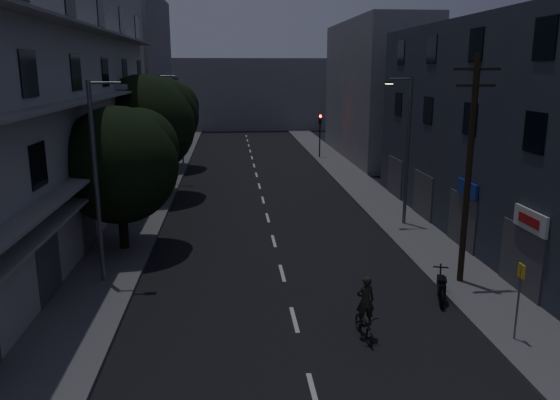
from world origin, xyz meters
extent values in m
plane|color=black|center=(0.00, 25.00, 0.00)|extent=(160.00, 160.00, 0.00)
cube|color=#565659|center=(-7.50, 25.00, 0.07)|extent=(3.00, 90.00, 0.15)
cube|color=#565659|center=(7.50, 25.00, 0.07)|extent=(3.00, 90.00, 0.15)
cube|color=beige|center=(0.00, 2.00, 0.01)|extent=(0.15, 2.00, 0.01)
cube|color=beige|center=(0.00, 6.50, 0.01)|extent=(0.15, 2.00, 0.01)
cube|color=beige|center=(0.00, 11.00, 0.01)|extent=(0.15, 2.00, 0.01)
cube|color=beige|center=(0.00, 15.50, 0.01)|extent=(0.15, 2.00, 0.01)
cube|color=beige|center=(0.00, 20.00, 0.01)|extent=(0.15, 2.00, 0.01)
cube|color=beige|center=(0.00, 24.50, 0.01)|extent=(0.15, 2.00, 0.01)
cube|color=beige|center=(0.00, 29.00, 0.01)|extent=(0.15, 2.00, 0.01)
cube|color=beige|center=(0.00, 33.50, 0.01)|extent=(0.15, 2.00, 0.01)
cube|color=beige|center=(0.00, 38.00, 0.01)|extent=(0.15, 2.00, 0.01)
cube|color=beige|center=(0.00, 42.50, 0.01)|extent=(0.15, 2.00, 0.01)
cube|color=beige|center=(0.00, 47.00, 0.01)|extent=(0.15, 2.00, 0.01)
cube|color=beige|center=(0.00, 51.50, 0.01)|extent=(0.15, 2.00, 0.01)
cube|color=beige|center=(0.00, 56.00, 0.01)|extent=(0.15, 2.00, 0.01)
cube|color=beige|center=(0.00, 60.50, 0.01)|extent=(0.15, 2.00, 0.01)
cube|color=#A9A8A4|center=(-12.00, 18.00, 7.00)|extent=(6.00, 36.00, 14.00)
cube|color=black|center=(-8.98, 9.00, 2.00)|extent=(0.06, 1.60, 1.60)
cube|color=black|center=(-8.98, 15.00, 2.00)|extent=(0.06, 1.60, 1.60)
cube|color=black|center=(-8.98, 21.00, 2.00)|extent=(0.06, 1.60, 1.60)
cube|color=black|center=(-8.98, 27.00, 2.00)|extent=(0.06, 1.60, 1.60)
cube|color=black|center=(-8.98, 33.00, 2.00)|extent=(0.06, 1.60, 1.60)
cube|color=black|center=(-8.98, 9.00, 5.20)|extent=(0.06, 1.60, 1.60)
cube|color=black|center=(-8.98, 15.00, 5.20)|extent=(0.06, 1.60, 1.60)
cube|color=black|center=(-8.98, 21.00, 5.20)|extent=(0.06, 1.60, 1.60)
cube|color=black|center=(-8.98, 27.00, 5.20)|extent=(0.06, 1.60, 1.60)
cube|color=black|center=(-8.98, 33.00, 5.20)|extent=(0.06, 1.60, 1.60)
cube|color=black|center=(-8.98, 9.00, 8.40)|extent=(0.06, 1.60, 1.60)
cube|color=black|center=(-8.98, 15.00, 8.40)|extent=(0.06, 1.60, 1.60)
cube|color=black|center=(-8.98, 21.00, 8.40)|extent=(0.06, 1.60, 1.60)
cube|color=black|center=(-8.98, 27.00, 8.40)|extent=(0.06, 1.60, 1.60)
cube|color=black|center=(-8.98, 33.00, 8.40)|extent=(0.06, 1.60, 1.60)
cube|color=black|center=(-8.98, 21.00, 11.60)|extent=(0.06, 1.60, 1.60)
cube|color=black|center=(-8.98, 27.00, 11.60)|extent=(0.06, 1.60, 1.60)
cube|color=black|center=(-8.98, 33.00, 11.60)|extent=(0.06, 1.60, 1.60)
cube|color=gray|center=(-8.50, 18.00, 4.00)|extent=(1.00, 32.40, 0.12)
cube|color=gray|center=(-8.50, 18.00, 7.20)|extent=(1.00, 32.40, 0.12)
cube|color=gray|center=(-8.50, 18.00, 10.40)|extent=(1.00, 32.40, 0.12)
cube|color=gray|center=(-8.60, 18.00, 3.10)|extent=(0.80, 32.40, 0.12)
cube|color=#424247|center=(-8.97, 9.00, 1.40)|extent=(0.06, 2.40, 2.40)
cube|color=#424247|center=(-8.97, 15.00, 1.40)|extent=(0.06, 2.40, 2.40)
cube|color=#424247|center=(-8.97, 21.00, 1.40)|extent=(0.06, 2.40, 2.40)
cube|color=#424247|center=(-8.97, 27.00, 1.40)|extent=(0.06, 2.40, 2.40)
cube|color=#424247|center=(-8.97, 33.00, 1.40)|extent=(0.06, 2.40, 2.40)
cube|color=#2C303C|center=(12.00, 14.00, 5.50)|extent=(6.00, 28.00, 11.00)
cube|color=black|center=(8.98, 8.00, 6.30)|extent=(0.06, 1.40, 1.50)
cube|color=black|center=(8.98, 13.50, 6.30)|extent=(0.06, 1.40, 1.50)
cube|color=black|center=(8.98, 19.00, 6.30)|extent=(0.06, 1.40, 1.50)
cube|color=black|center=(8.98, 24.50, 6.30)|extent=(0.06, 1.40, 1.50)
cube|color=black|center=(8.98, 8.00, 9.60)|extent=(0.06, 1.40, 1.50)
cube|color=black|center=(8.98, 13.50, 9.60)|extent=(0.06, 1.40, 1.50)
cube|color=black|center=(8.98, 19.00, 9.60)|extent=(0.06, 1.40, 1.50)
cube|color=black|center=(8.98, 24.50, 9.60)|extent=(0.06, 1.40, 1.50)
cube|color=#424247|center=(8.97, 8.00, 1.40)|extent=(0.06, 3.00, 2.60)
cube|color=#424247|center=(8.97, 13.50, 1.40)|extent=(0.06, 3.00, 2.60)
cube|color=#424247|center=(8.97, 19.00, 1.40)|extent=(0.06, 3.00, 2.60)
cube|color=#424247|center=(8.97, 24.50, 1.40)|extent=(0.06, 3.00, 2.60)
cube|color=silver|center=(8.90, 7.50, 3.10)|extent=(0.12, 2.20, 0.80)
cube|color=#B21414|center=(8.82, 7.50, 3.10)|extent=(0.02, 1.40, 0.36)
cube|color=navy|center=(8.90, 13.00, 3.10)|extent=(0.12, 2.00, 0.70)
cube|color=slate|center=(-12.00, 48.00, 8.00)|extent=(6.00, 20.00, 16.00)
cube|color=slate|center=(12.00, 42.00, 6.50)|extent=(6.00, 20.00, 13.00)
cube|color=slate|center=(0.00, 70.00, 5.00)|extent=(24.00, 8.00, 10.00)
cylinder|color=black|center=(-7.30, 14.70, 1.98)|extent=(0.44, 0.44, 3.67)
sphere|color=black|center=(-7.30, 14.70, 4.19)|extent=(5.50, 5.50, 5.50)
sphere|color=black|center=(-6.47, 15.38, 4.87)|extent=(3.85, 3.85, 3.85)
sphere|color=black|center=(-7.98, 14.15, 4.60)|extent=(3.58, 3.58, 3.58)
cylinder|color=black|center=(-7.70, 25.77, 2.34)|extent=(0.44, 0.44, 4.37)
sphere|color=black|center=(-7.70, 25.77, 4.96)|extent=(6.59, 6.59, 6.59)
sphere|color=black|center=(-6.71, 26.60, 5.78)|extent=(4.61, 4.61, 4.61)
sphere|color=black|center=(-8.52, 25.11, 5.45)|extent=(4.28, 4.28, 4.28)
cylinder|color=black|center=(-7.78, 36.83, 2.18)|extent=(0.44, 0.44, 4.06)
sphere|color=black|center=(-7.78, 36.83, 4.61)|extent=(6.06, 6.06, 6.06)
sphere|color=black|center=(-6.87, 37.59, 5.37)|extent=(4.24, 4.24, 4.24)
sphere|color=black|center=(-8.54, 36.23, 5.07)|extent=(3.94, 3.94, 3.94)
cylinder|color=black|center=(6.59, 41.44, 1.75)|extent=(0.12, 0.12, 3.20)
cube|color=black|center=(6.59, 41.44, 3.80)|extent=(0.28, 0.22, 0.90)
sphere|color=#FF0C05|center=(6.59, 41.29, 4.13)|extent=(0.22, 0.22, 0.22)
sphere|color=#3F330C|center=(6.59, 41.29, 3.83)|extent=(0.22, 0.22, 0.22)
sphere|color=black|center=(6.59, 41.29, 3.53)|extent=(0.22, 0.22, 0.22)
cylinder|color=black|center=(-6.45, 39.05, 1.75)|extent=(0.12, 0.12, 3.20)
cube|color=black|center=(-6.45, 39.05, 3.80)|extent=(0.28, 0.22, 0.90)
sphere|color=black|center=(-6.45, 38.90, 4.13)|extent=(0.22, 0.22, 0.22)
sphere|color=#3F330C|center=(-6.45, 38.90, 3.83)|extent=(0.22, 0.22, 0.22)
sphere|color=#0CFF26|center=(-6.45, 38.90, 3.53)|extent=(0.22, 0.22, 0.22)
cylinder|color=#5C5F64|center=(-7.38, 10.50, 4.15)|extent=(0.18, 0.18, 8.00)
cylinder|color=#5C5F64|center=(-6.78, 10.50, 8.05)|extent=(1.20, 0.10, 0.10)
cube|color=#5C5F64|center=(-6.18, 10.50, 7.90)|extent=(0.45, 0.25, 0.18)
cube|color=#4C4C4C|center=(-6.18, 10.50, 7.80)|extent=(0.35, 0.18, 0.04)
cylinder|color=#525659|center=(7.50, 17.68, 4.15)|extent=(0.18, 0.18, 8.00)
cylinder|color=#525659|center=(6.90, 17.68, 8.05)|extent=(1.20, 0.10, 0.10)
cube|color=#525659|center=(6.30, 17.68, 7.90)|extent=(0.45, 0.25, 0.18)
cube|color=#FFD88C|center=(6.30, 17.68, 7.80)|extent=(0.35, 0.18, 0.04)
cylinder|color=slate|center=(-7.22, 30.68, 4.15)|extent=(0.18, 0.18, 8.00)
cylinder|color=slate|center=(-6.62, 30.68, 8.05)|extent=(1.20, 0.10, 0.10)
cube|color=slate|center=(-6.02, 30.68, 7.90)|extent=(0.45, 0.25, 0.18)
cube|color=#4C4C4C|center=(-6.02, 30.68, 7.80)|extent=(0.35, 0.18, 0.04)
cylinder|color=black|center=(7.12, 9.14, 4.65)|extent=(0.24, 0.24, 9.00)
cube|color=black|center=(7.12, 9.14, 8.55)|extent=(1.80, 0.10, 0.10)
cube|color=black|center=(7.12, 9.14, 7.95)|extent=(1.50, 0.10, 0.10)
cylinder|color=#595B60|center=(6.82, 4.20, 1.40)|extent=(0.06, 0.06, 2.50)
cube|color=yellow|center=(6.82, 4.20, 2.45)|extent=(0.05, 0.35, 0.45)
torus|color=black|center=(5.53, 7.02, 0.31)|extent=(0.32, 0.74, 0.74)
torus|color=black|center=(5.90, 8.21, 0.31)|extent=(0.32, 0.74, 0.74)
cube|color=black|center=(5.71, 7.61, 0.64)|extent=(0.59, 1.17, 0.36)
cube|color=black|center=(5.67, 7.46, 0.91)|extent=(0.44, 0.54, 0.10)
cylinder|color=black|center=(5.88, 8.16, 0.78)|extent=(0.19, 0.45, 0.87)
cube|color=black|center=(5.91, 8.26, 1.09)|extent=(0.56, 0.21, 0.04)
imported|color=black|center=(2.12, 5.00, 0.44)|extent=(0.72, 1.73, 0.88)
imported|color=black|center=(2.12, 5.00, 1.29)|extent=(0.65, 0.46, 1.69)
camera|label=1|loc=(-2.11, -10.99, 8.56)|focal=35.00mm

